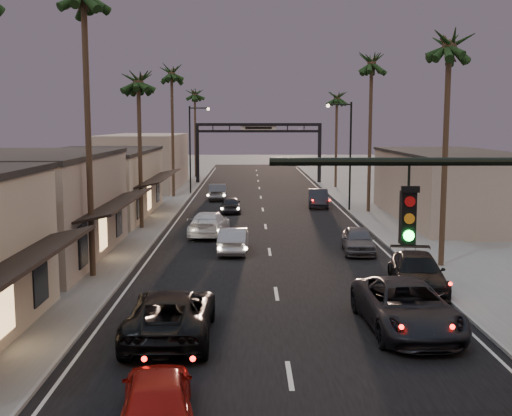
{
  "coord_description": "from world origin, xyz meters",
  "views": [
    {
      "loc": [
        -1.18,
        -7.85,
        7.32
      ],
      "look_at": [
        -0.77,
        28.29,
        2.5
      ],
      "focal_mm": 45.0,
      "sensor_mm": 36.0,
      "label": 1
    }
  ],
  "objects_px": {
    "palm_ld": "(172,69)",
    "palm_rc": "(337,94)",
    "arch": "(259,138)",
    "streetlight_right": "(347,147)",
    "streetlight_left": "(193,142)",
    "oncoming_silver": "(234,240)",
    "palm_ra": "(450,37)",
    "oncoming_red": "(157,396)",
    "curbside_near": "(406,307)",
    "oncoming_pickup": "(171,314)",
    "palm_lc": "(138,75)",
    "palm_rb": "(372,58)",
    "palm_far": "(195,91)",
    "curbside_black": "(417,273)"
  },
  "relations": [
    {
      "from": "palm_ld",
      "to": "palm_rc",
      "type": "bearing_deg",
      "value": 27.62
    },
    {
      "from": "arch",
      "to": "streetlight_right",
      "type": "distance_m",
      "value": 25.94
    },
    {
      "from": "streetlight_left",
      "to": "palm_rc",
      "type": "distance_m",
      "value": 17.42
    },
    {
      "from": "streetlight_right",
      "to": "oncoming_silver",
      "type": "xyz_separation_m",
      "value": [
        -8.97,
        -17.1,
        -4.6
      ]
    },
    {
      "from": "streetlight_right",
      "to": "palm_ra",
      "type": "xyz_separation_m",
      "value": [
        1.68,
        -21.0,
        6.11
      ]
    },
    {
      "from": "palm_ld",
      "to": "oncoming_red",
      "type": "bearing_deg",
      "value": -83.83
    },
    {
      "from": "palm_ra",
      "to": "curbside_near",
      "type": "xyz_separation_m",
      "value": [
        -4.22,
        -9.96,
        -10.57
      ]
    },
    {
      "from": "streetlight_left",
      "to": "oncoming_pickup",
      "type": "bearing_deg",
      "value": -86.05
    },
    {
      "from": "arch",
      "to": "streetlight_left",
      "type": "height_order",
      "value": "streetlight_left"
    },
    {
      "from": "palm_ld",
      "to": "oncoming_red",
      "type": "height_order",
      "value": "palm_ld"
    },
    {
      "from": "streetlight_right",
      "to": "palm_ra",
      "type": "height_order",
      "value": "palm_ra"
    },
    {
      "from": "palm_lc",
      "to": "palm_rb",
      "type": "xyz_separation_m",
      "value": [
        17.2,
        8.0,
        1.95
      ]
    },
    {
      "from": "palm_lc",
      "to": "oncoming_red",
      "type": "height_order",
      "value": "palm_lc"
    },
    {
      "from": "palm_rc",
      "to": "streetlight_right",
      "type": "bearing_deg",
      "value": -95.05
    },
    {
      "from": "palm_ra",
      "to": "arch",
      "type": "bearing_deg",
      "value": 100.59
    },
    {
      "from": "arch",
      "to": "palm_far",
      "type": "xyz_separation_m",
      "value": [
        -8.3,
        8.0,
        5.91
      ]
    },
    {
      "from": "palm_lc",
      "to": "curbside_near",
      "type": "relative_size",
      "value": 1.94
    },
    {
      "from": "oncoming_pickup",
      "to": "curbside_black",
      "type": "bearing_deg",
      "value": -148.48
    },
    {
      "from": "curbside_black",
      "to": "palm_ld",
      "type": "bearing_deg",
      "value": 119.4
    },
    {
      "from": "oncoming_pickup",
      "to": "oncoming_silver",
      "type": "bearing_deg",
      "value": -97.21
    },
    {
      "from": "streetlight_right",
      "to": "palm_rc",
      "type": "distance_m",
      "value": 19.75
    },
    {
      "from": "palm_lc",
      "to": "palm_rc",
      "type": "distance_m",
      "value": 32.86
    },
    {
      "from": "palm_rb",
      "to": "oncoming_red",
      "type": "relative_size",
      "value": 3.3
    },
    {
      "from": "palm_ld",
      "to": "oncoming_silver",
      "type": "distance_m",
      "value": 30.23
    },
    {
      "from": "palm_far",
      "to": "curbside_black",
      "type": "relative_size",
      "value": 2.43
    },
    {
      "from": "palm_ld",
      "to": "arch",
      "type": "bearing_deg",
      "value": 60.17
    },
    {
      "from": "palm_ra",
      "to": "curbside_near",
      "type": "height_order",
      "value": "palm_ra"
    },
    {
      "from": "palm_rc",
      "to": "oncoming_silver",
      "type": "xyz_separation_m",
      "value": [
        -10.65,
        -36.1,
        -9.74
      ]
    },
    {
      "from": "arch",
      "to": "oncoming_silver",
      "type": "relative_size",
      "value": 3.45
    },
    {
      "from": "oncoming_silver",
      "to": "palm_rc",
      "type": "bearing_deg",
      "value": -104.39
    },
    {
      "from": "palm_ld",
      "to": "palm_far",
      "type": "distance_m",
      "value": 23.02
    },
    {
      "from": "streetlight_left",
      "to": "oncoming_silver",
      "type": "relative_size",
      "value": 2.04
    },
    {
      "from": "oncoming_silver",
      "to": "palm_far",
      "type": "bearing_deg",
      "value": -80.85
    },
    {
      "from": "palm_rb",
      "to": "oncoming_silver",
      "type": "bearing_deg",
      "value": -123.49
    },
    {
      "from": "palm_far",
      "to": "oncoming_silver",
      "type": "height_order",
      "value": "palm_far"
    },
    {
      "from": "palm_rb",
      "to": "oncoming_silver",
      "type": "xyz_separation_m",
      "value": [
        -10.65,
        -16.1,
        -11.69
      ]
    },
    {
      "from": "streetlight_right",
      "to": "curbside_black",
      "type": "height_order",
      "value": "streetlight_right"
    },
    {
      "from": "curbside_black",
      "to": "palm_rc",
      "type": "bearing_deg",
      "value": 93.65
    },
    {
      "from": "arch",
      "to": "oncoming_silver",
      "type": "xyz_separation_m",
      "value": [
        -2.05,
        -42.1,
        -4.81
      ]
    },
    {
      "from": "streetlight_left",
      "to": "oncoming_pickup",
      "type": "distance_m",
      "value": 45.0
    },
    {
      "from": "palm_rb",
      "to": "palm_far",
      "type": "distance_m",
      "value": 37.98
    },
    {
      "from": "palm_far",
      "to": "curbside_black",
      "type": "distance_m",
      "value": 61.16
    },
    {
      "from": "oncoming_pickup",
      "to": "curbside_black",
      "type": "relative_size",
      "value": 1.11
    },
    {
      "from": "curbside_near",
      "to": "oncoming_pickup",
      "type": "bearing_deg",
      "value": -177.94
    },
    {
      "from": "palm_rb",
      "to": "curbside_black",
      "type": "xyz_separation_m",
      "value": [
        -2.4,
        -24.46,
        -11.63
      ]
    },
    {
      "from": "arch",
      "to": "streetlight_left",
      "type": "xyz_separation_m",
      "value": [
        -6.92,
        -12.0,
        -0.2
      ]
    },
    {
      "from": "arch",
      "to": "palm_rc",
      "type": "height_order",
      "value": "palm_rc"
    },
    {
      "from": "palm_lc",
      "to": "palm_far",
      "type": "relative_size",
      "value": 0.92
    },
    {
      "from": "streetlight_left",
      "to": "palm_far",
      "type": "relative_size",
      "value": 0.68
    },
    {
      "from": "palm_ra",
      "to": "curbside_black",
      "type": "bearing_deg",
      "value": -118.31
    }
  ]
}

